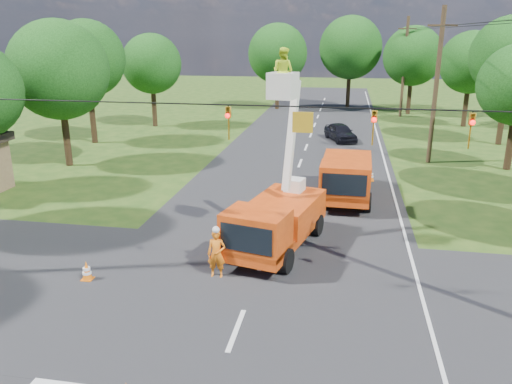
% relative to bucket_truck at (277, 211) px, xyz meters
% --- Properties ---
extents(ground, '(140.00, 140.00, 0.00)m').
position_rel_bucket_truck_xyz_m(ground, '(-0.34, 14.04, -1.66)').
color(ground, '#234414').
rests_on(ground, ground).
extents(road_main, '(12.00, 100.00, 0.06)m').
position_rel_bucket_truck_xyz_m(road_main, '(-0.34, 14.04, -1.66)').
color(road_main, black).
rests_on(road_main, ground).
extents(road_cross, '(56.00, 10.00, 0.07)m').
position_rel_bucket_truck_xyz_m(road_cross, '(-0.34, -3.96, -1.66)').
color(road_cross, black).
rests_on(road_cross, ground).
extents(edge_line, '(0.12, 90.00, 0.02)m').
position_rel_bucket_truck_xyz_m(edge_line, '(5.26, 14.04, -1.66)').
color(edge_line, silver).
rests_on(edge_line, ground).
extents(bucket_truck, '(3.58, 6.44, 7.83)m').
position_rel_bucket_truck_xyz_m(bucket_truck, '(0.00, 0.00, 0.00)').
color(bucket_truck, '#DD4A0F').
rests_on(bucket_truck, ground).
extents(second_truck, '(2.73, 6.52, 2.41)m').
position_rel_bucket_truck_xyz_m(second_truck, '(2.66, 6.98, -0.40)').
color(second_truck, '#DD4A0F').
rests_on(second_truck, ground).
extents(ground_worker, '(0.67, 0.45, 1.79)m').
position_rel_bucket_truck_xyz_m(ground_worker, '(-1.75, -2.74, -0.76)').
color(ground_worker, orange).
rests_on(ground_worker, ground).
extents(distant_car, '(3.08, 4.46, 1.41)m').
position_rel_bucket_truck_xyz_m(distant_car, '(2.15, 22.19, -0.95)').
color(distant_car, black).
rests_on(distant_car, ground).
extents(traffic_cone_2, '(0.38, 0.38, 0.71)m').
position_rel_bucket_truck_xyz_m(traffic_cone_2, '(-0.04, 0.52, -1.30)').
color(traffic_cone_2, orange).
rests_on(traffic_cone_2, ground).
extents(traffic_cone_3, '(0.38, 0.38, 0.71)m').
position_rel_bucket_truck_xyz_m(traffic_cone_3, '(1.15, 4.40, -1.30)').
color(traffic_cone_3, orange).
rests_on(traffic_cone_3, ground).
extents(traffic_cone_4, '(0.38, 0.38, 0.71)m').
position_rel_bucket_truck_xyz_m(traffic_cone_4, '(-6.18, -3.77, -1.30)').
color(traffic_cone_4, orange).
rests_on(traffic_cone_4, ground).
extents(traffic_cone_7, '(0.38, 0.38, 0.71)m').
position_rel_bucket_truck_xyz_m(traffic_cone_7, '(4.14, 10.66, -1.30)').
color(traffic_cone_7, orange).
rests_on(traffic_cone_7, ground).
extents(pole_right_mid, '(1.80, 0.30, 10.00)m').
position_rel_bucket_truck_xyz_m(pole_right_mid, '(8.16, 16.04, 3.45)').
color(pole_right_mid, '#4C3823').
rests_on(pole_right_mid, ground).
extents(pole_right_far, '(1.80, 0.30, 10.00)m').
position_rel_bucket_truck_xyz_m(pole_right_far, '(8.16, 36.04, 3.45)').
color(pole_right_far, '#4C3823').
rests_on(pole_right_far, ground).
extents(signal_span, '(18.00, 0.29, 1.07)m').
position_rel_bucket_truck_xyz_m(signal_span, '(1.88, -3.97, 4.22)').
color(signal_span, black).
rests_on(signal_span, ground).
extents(tree_left_d, '(6.20, 6.20, 9.24)m').
position_rel_bucket_truck_xyz_m(tree_left_d, '(-15.34, 11.04, 4.47)').
color(tree_left_d, '#382616').
rests_on(tree_left_d, ground).
extents(tree_left_e, '(5.80, 5.80, 9.41)m').
position_rel_bucket_truck_xyz_m(tree_left_e, '(-17.14, 18.04, 4.83)').
color(tree_left_e, '#382616').
rests_on(tree_left_e, ground).
extents(tree_left_f, '(5.40, 5.40, 8.40)m').
position_rel_bucket_truck_xyz_m(tree_left_f, '(-15.14, 26.04, 4.03)').
color(tree_left_f, '#382616').
rests_on(tree_left_f, ground).
extents(tree_right_d, '(6.00, 6.00, 9.70)m').
position_rel_bucket_truck_xyz_m(tree_right_d, '(14.46, 23.04, 5.02)').
color(tree_right_d, '#382616').
rests_on(tree_right_d, ground).
extents(tree_right_e, '(5.60, 5.60, 8.63)m').
position_rel_bucket_truck_xyz_m(tree_right_e, '(13.46, 31.04, 4.15)').
color(tree_right_e, '#382616').
rests_on(tree_right_e, ground).
extents(tree_far_a, '(6.60, 6.60, 9.50)m').
position_rel_bucket_truck_xyz_m(tree_far_a, '(-5.34, 39.04, 4.53)').
color(tree_far_a, '#382616').
rests_on(tree_far_a, ground).
extents(tree_far_b, '(7.00, 7.00, 10.32)m').
position_rel_bucket_truck_xyz_m(tree_far_b, '(2.66, 41.04, 5.15)').
color(tree_far_b, '#382616').
rests_on(tree_far_b, ground).
extents(tree_far_c, '(6.20, 6.20, 9.18)m').
position_rel_bucket_truck_xyz_m(tree_far_c, '(9.16, 38.04, 4.40)').
color(tree_far_c, '#382616').
rests_on(tree_far_c, ground).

